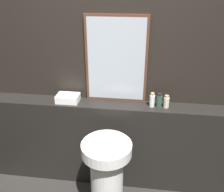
{
  "coord_description": "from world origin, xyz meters",
  "views": [
    {
      "loc": [
        0.32,
        -0.75,
        2.1
      ],
      "look_at": [
        0.05,
        1.32,
        1.1
      ],
      "focal_mm": 40.0,
      "sensor_mm": 36.0,
      "label": 1
    }
  ],
  "objects_px": {
    "pedestal_sink": "(107,175)",
    "lotion_bottle": "(166,102)",
    "mirror": "(116,60)",
    "towel_stack": "(68,98)",
    "conditioner_bottle": "(159,101)",
    "shampoo_bottle": "(152,100)"
  },
  "relations": [
    {
      "from": "towel_stack",
      "to": "conditioner_bottle",
      "type": "xyz_separation_m",
      "value": [
        0.91,
        0.0,
        0.03
      ]
    },
    {
      "from": "conditioner_bottle",
      "to": "mirror",
      "type": "bearing_deg",
      "value": 167.52
    },
    {
      "from": "pedestal_sink",
      "to": "towel_stack",
      "type": "xyz_separation_m",
      "value": [
        -0.46,
        0.47,
        0.52
      ]
    },
    {
      "from": "towel_stack",
      "to": "shampoo_bottle",
      "type": "bearing_deg",
      "value": -0.0
    },
    {
      "from": "pedestal_sink",
      "to": "lotion_bottle",
      "type": "height_order",
      "value": "lotion_bottle"
    },
    {
      "from": "lotion_bottle",
      "to": "towel_stack",
      "type": "bearing_deg",
      "value": 180.0
    },
    {
      "from": "towel_stack",
      "to": "lotion_bottle",
      "type": "distance_m",
      "value": 0.98
    },
    {
      "from": "pedestal_sink",
      "to": "towel_stack",
      "type": "bearing_deg",
      "value": 134.37
    },
    {
      "from": "towel_stack",
      "to": "pedestal_sink",
      "type": "bearing_deg",
      "value": -45.63
    },
    {
      "from": "pedestal_sink",
      "to": "mirror",
      "type": "distance_m",
      "value": 1.08
    },
    {
      "from": "conditioner_bottle",
      "to": "lotion_bottle",
      "type": "relative_size",
      "value": 1.13
    },
    {
      "from": "shampoo_bottle",
      "to": "conditioner_bottle",
      "type": "xyz_separation_m",
      "value": [
        0.07,
        0.0,
        -0.0
      ]
    },
    {
      "from": "conditioner_bottle",
      "to": "pedestal_sink",
      "type": "bearing_deg",
      "value": -133.06
    },
    {
      "from": "pedestal_sink",
      "to": "conditioner_bottle",
      "type": "height_order",
      "value": "conditioner_bottle"
    },
    {
      "from": "mirror",
      "to": "shampoo_bottle",
      "type": "xyz_separation_m",
      "value": [
        0.36,
        -0.1,
        -0.36
      ]
    },
    {
      "from": "lotion_bottle",
      "to": "mirror",
      "type": "bearing_deg",
      "value": 169.2
    },
    {
      "from": "towel_stack",
      "to": "shampoo_bottle",
      "type": "xyz_separation_m",
      "value": [
        0.84,
        -0.0,
        0.03
      ]
    },
    {
      "from": "mirror",
      "to": "towel_stack",
      "type": "bearing_deg",
      "value": -168.68
    },
    {
      "from": "shampoo_bottle",
      "to": "lotion_bottle",
      "type": "bearing_deg",
      "value": 0.0
    },
    {
      "from": "mirror",
      "to": "towel_stack",
      "type": "height_order",
      "value": "mirror"
    },
    {
      "from": "conditioner_bottle",
      "to": "lotion_bottle",
      "type": "xyz_separation_m",
      "value": [
        0.07,
        0.0,
        -0.01
      ]
    },
    {
      "from": "pedestal_sink",
      "to": "shampoo_bottle",
      "type": "relative_size",
      "value": 5.79
    }
  ]
}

